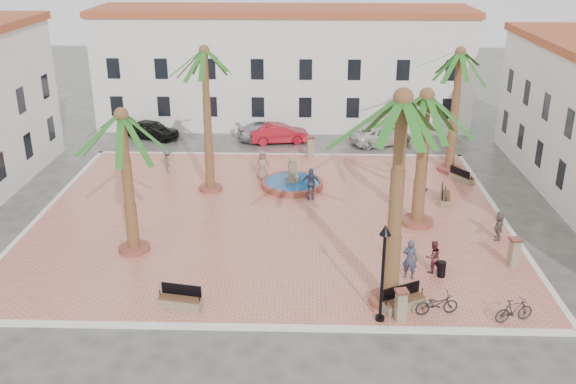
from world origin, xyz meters
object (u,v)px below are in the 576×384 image
Objects in this scene: lamppost_e at (428,153)px; cyclist_b at (433,257)px; bench_s at (180,301)px; bench_ne at (461,178)px; bench_e at (445,198)px; lamppost_s at (384,257)px; bollard_n at (310,146)px; pedestrian_fountain_a at (262,165)px; palm_e at (426,113)px; palm_ne at (459,66)px; cyclist_a at (410,259)px; litter_bin at (442,269)px; car_black at (152,129)px; bench_se at (404,303)px; fountain at (292,183)px; bicycle_b at (514,310)px; car_silver at (268,131)px; car_white at (382,135)px; bicycle_a at (437,304)px; pedestrian_east at (499,225)px; pedestrian_fountain_b at (311,183)px; bollard_se at (401,305)px; pedestrian_north at (168,161)px; palm_nw at (205,65)px; bollard_e at (514,252)px; palm_s at (402,123)px; car_red at (279,134)px.

lamppost_e is 10.60m from cyclist_b.
bench_s is 1.13× the size of bench_ne.
lamppost_s is at bearing 168.22° from bench_e.
bollard_n is 5.54m from pedestrian_fountain_a.
palm_ne reaches higher than palm_e.
cyclist_a reaches higher than pedestrian_fountain_a.
bench_s is 15.70m from pedestrian_fountain_a.
car_black is (-18.39, 21.65, 0.21)m from litter_bin.
lamppost_s reaches higher than bench_se.
cyclist_a is 27.58m from car_black.
fountain is at bearing 104.89° from lamppost_s.
bench_se is at bearing -126.89° from litter_bin.
bicycle_b is 0.35× the size of car_silver.
car_white is (0.99, 20.91, -0.42)m from cyclist_a.
bench_ne is 0.94× the size of bicycle_a.
pedestrian_east is 0.31× the size of car_white.
pedestrian_fountain_b is (-5.66, 8.87, 0.17)m from cyclist_b.
lamppost_e is 2.56× the size of bollard_se.
litter_bin is (2.39, 3.72, -0.35)m from bollard_se.
car_black is at bearing 2.54° from pedestrian_north.
palm_nw is at bearing 124.57° from bollard_se.
lamppost_e is 2.46× the size of bollard_e.
cyclist_b is at bearing -53.93° from pedestrian_fountain_b.
bench_se is 2.97m from lamppost_s.
palm_s is at bearing 84.97° from cyclist_a.
car_red is (10.01, -0.83, 0.00)m from car_black.
fountain is 15.64m from lamppost_s.
lamppost_e is 2.12× the size of bicycle_b.
bollard_n reaches higher than bench_ne.
cyclist_a is at bearing -61.02° from pedestrian_fountain_b.
car_silver is at bearing -92.26° from cyclist_b.
lamppost_e is at bearing -146.04° from car_red.
bollard_e is (5.72, 3.92, 0.47)m from bench_se.
bollard_n is 0.94× the size of cyclist_b.
bench_s is 1.34× the size of bollard_e.
car_red is at bearing -62.10° from pedestrian_north.
cyclist_b reaches higher than bollard_n.
fountain is 9.37m from bench_e.
car_white is at bearing -113.56° from car_silver.
bicycle_a is at bearing -63.89° from pedestrian_fountain_b.
bench_se is at bearing 178.10° from car_silver.
pedestrian_fountain_a is at bearing -117.64° from pedestrian_north.
pedestrian_fountain_b is at bearing -58.65° from fountain.
bench_s is at bearing -87.28° from palm_nw.
bollard_n reaches higher than bicycle_a.
bollard_n is 0.88× the size of bicycle_b.
lamppost_e is 10.18m from bollard_e.
car_white is (-0.53, 20.75, 0.16)m from litter_bin.
bench_ne is 1.15× the size of bollard_n.
palm_s is 7.77m from bicycle_a.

